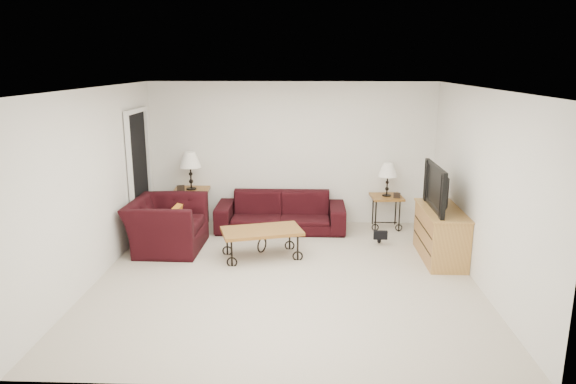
{
  "coord_description": "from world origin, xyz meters",
  "views": [
    {
      "loc": [
        0.28,
        -6.58,
        2.81
      ],
      "look_at": [
        0.0,
        0.7,
        1.0
      ],
      "focal_mm": 32.57,
      "sensor_mm": 36.0,
      "label": 1
    }
  ],
  "objects_px": {
    "coffee_table": "(262,243)",
    "armchair": "(167,225)",
    "backpack": "(380,230)",
    "lamp_left": "(191,171)",
    "lamp_right": "(387,180)",
    "sofa": "(281,212)",
    "tv_stand": "(441,234)",
    "television": "(443,188)",
    "side_table_left": "(192,208)",
    "side_table_right": "(386,212)"
  },
  "relations": [
    {
      "from": "television",
      "to": "backpack",
      "type": "height_order",
      "value": "television"
    },
    {
      "from": "armchair",
      "to": "backpack",
      "type": "distance_m",
      "value": 3.33
    },
    {
      "from": "lamp_right",
      "to": "side_table_left",
      "type": "bearing_deg",
      "value": 180.0
    },
    {
      "from": "television",
      "to": "lamp_left",
      "type": "bearing_deg",
      "value": -110.18
    },
    {
      "from": "side_table_right",
      "to": "tv_stand",
      "type": "relative_size",
      "value": 0.46
    },
    {
      "from": "backpack",
      "to": "television",
      "type": "bearing_deg",
      "value": -42.82
    },
    {
      "from": "lamp_right",
      "to": "sofa",
      "type": "bearing_deg",
      "value": -174.36
    },
    {
      "from": "television",
      "to": "armchair",
      "type": "bearing_deg",
      "value": -93.58
    },
    {
      "from": "armchair",
      "to": "side_table_left",
      "type": "bearing_deg",
      "value": -4.77
    },
    {
      "from": "sofa",
      "to": "backpack",
      "type": "distance_m",
      "value": 1.74
    },
    {
      "from": "lamp_right",
      "to": "tv_stand",
      "type": "distance_m",
      "value": 1.64
    },
    {
      "from": "sofa",
      "to": "lamp_left",
      "type": "xyz_separation_m",
      "value": [
        -1.57,
        0.18,
        0.67
      ]
    },
    {
      "from": "tv_stand",
      "to": "television",
      "type": "bearing_deg",
      "value": 180.0
    },
    {
      "from": "lamp_left",
      "to": "armchair",
      "type": "bearing_deg",
      "value": -96.03
    },
    {
      "from": "sofa",
      "to": "side_table_right",
      "type": "distance_m",
      "value": 1.83
    },
    {
      "from": "lamp_left",
      "to": "lamp_right",
      "type": "xyz_separation_m",
      "value": [
        3.39,
        -0.0,
        -0.12
      ]
    },
    {
      "from": "side_table_left",
      "to": "sofa",
      "type": "bearing_deg",
      "value": -6.54
    },
    {
      "from": "lamp_left",
      "to": "television",
      "type": "distance_m",
      "value": 4.22
    },
    {
      "from": "lamp_right",
      "to": "backpack",
      "type": "relative_size",
      "value": 1.34
    },
    {
      "from": "television",
      "to": "sofa",
      "type": "bearing_deg",
      "value": -118.09
    },
    {
      "from": "lamp_left",
      "to": "tv_stand",
      "type": "bearing_deg",
      "value": -20.08
    },
    {
      "from": "side_table_right",
      "to": "tv_stand",
      "type": "bearing_deg",
      "value": -68.13
    },
    {
      "from": "lamp_left",
      "to": "tv_stand",
      "type": "distance_m",
      "value": 4.28
    },
    {
      "from": "sofa",
      "to": "backpack",
      "type": "relative_size",
      "value": 5.12
    },
    {
      "from": "sofa",
      "to": "side_table_right",
      "type": "relative_size",
      "value": 3.81
    },
    {
      "from": "side_table_left",
      "to": "lamp_left",
      "type": "distance_m",
      "value": 0.66
    },
    {
      "from": "tv_stand",
      "to": "side_table_left",
      "type": "bearing_deg",
      "value": 159.92
    },
    {
      "from": "armchair",
      "to": "tv_stand",
      "type": "xyz_separation_m",
      "value": [
        4.11,
        -0.26,
        -0.02
      ]
    },
    {
      "from": "tv_stand",
      "to": "television",
      "type": "relative_size",
      "value": 1.12
    },
    {
      "from": "coffee_table",
      "to": "armchair",
      "type": "height_order",
      "value": "armchair"
    },
    {
      "from": "armchair",
      "to": "television",
      "type": "bearing_deg",
      "value": -92.33
    },
    {
      "from": "television",
      "to": "side_table_right",
      "type": "bearing_deg",
      "value": -158.81
    },
    {
      "from": "backpack",
      "to": "armchair",
      "type": "bearing_deg",
      "value": -177.04
    },
    {
      "from": "armchair",
      "to": "television",
      "type": "xyz_separation_m",
      "value": [
        4.08,
        -0.26,
        0.68
      ]
    },
    {
      "from": "television",
      "to": "backpack",
      "type": "xyz_separation_m",
      "value": [
        -0.78,
        0.63,
        -0.86
      ]
    },
    {
      "from": "backpack",
      "to": "sofa",
      "type": "bearing_deg",
      "value": 154.76
    },
    {
      "from": "side_table_left",
      "to": "coffee_table",
      "type": "height_order",
      "value": "side_table_left"
    },
    {
      "from": "coffee_table",
      "to": "armchair",
      "type": "distance_m",
      "value": 1.53
    },
    {
      "from": "lamp_left",
      "to": "television",
      "type": "xyz_separation_m",
      "value": [
        3.96,
        -1.45,
        0.09
      ]
    },
    {
      "from": "sofa",
      "to": "armchair",
      "type": "distance_m",
      "value": 1.98
    },
    {
      "from": "side_table_right",
      "to": "lamp_left",
      "type": "relative_size",
      "value": 0.87
    },
    {
      "from": "side_table_left",
      "to": "lamp_left",
      "type": "height_order",
      "value": "lamp_left"
    },
    {
      "from": "sofa",
      "to": "lamp_right",
      "type": "xyz_separation_m",
      "value": [
        1.82,
        0.18,
        0.54
      ]
    },
    {
      "from": "side_table_right",
      "to": "armchair",
      "type": "distance_m",
      "value": 3.72
    },
    {
      "from": "coffee_table",
      "to": "armchair",
      "type": "relative_size",
      "value": 0.96
    },
    {
      "from": "side_table_right",
      "to": "lamp_right",
      "type": "height_order",
      "value": "lamp_right"
    },
    {
      "from": "tv_stand",
      "to": "lamp_right",
      "type": "bearing_deg",
      "value": 111.87
    },
    {
      "from": "lamp_right",
      "to": "backpack",
      "type": "distance_m",
      "value": 1.07
    },
    {
      "from": "armchair",
      "to": "tv_stand",
      "type": "bearing_deg",
      "value": -92.31
    },
    {
      "from": "lamp_right",
      "to": "tv_stand",
      "type": "relative_size",
      "value": 0.46
    }
  ]
}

